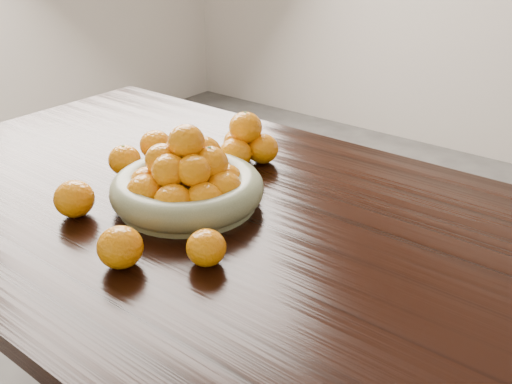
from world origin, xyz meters
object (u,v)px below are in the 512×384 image
Objects in this scene: orange_pyramid at (246,143)px; fruit_bowl at (187,182)px; dining_table at (270,266)px; loose_orange_0 at (125,160)px.

fruit_bowl is at bearing -79.41° from orange_pyramid.
orange_pyramid reaches higher than dining_table.
orange_pyramid reaches higher than loose_orange_0.
fruit_bowl is (-0.20, -0.03, 0.14)m from dining_table.
dining_table is at bearing 0.97° from loose_orange_0.
fruit_bowl is 4.23× the size of loose_orange_0.
fruit_bowl reaches higher than loose_orange_0.
orange_pyramid is at bearing 52.42° from loose_orange_0.
dining_table is 0.24m from fruit_bowl.
loose_orange_0 is (-0.42, -0.01, 0.12)m from dining_table.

